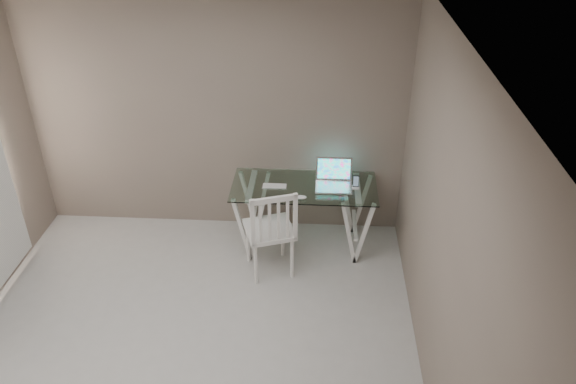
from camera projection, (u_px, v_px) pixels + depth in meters
name	position (u px, v px, depth m)	size (l,w,h in m)	color
room	(147.00, 196.00, 3.79)	(4.50, 4.52, 2.71)	#ABA9A4
desk	(304.00, 215.00, 5.99)	(1.50, 0.70, 0.75)	silver
chair	(271.00, 229.00, 5.48)	(0.58, 0.58, 1.00)	white
laptop	(334.00, 179.00, 5.80)	(0.37, 0.32, 0.26)	silver
keyboard	(275.00, 186.00, 5.80)	(0.26, 0.11, 0.01)	silver
mouse	(301.00, 197.00, 5.58)	(0.11, 0.06, 0.03)	white
phone_dock	(356.00, 185.00, 5.75)	(0.07, 0.07, 0.14)	white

